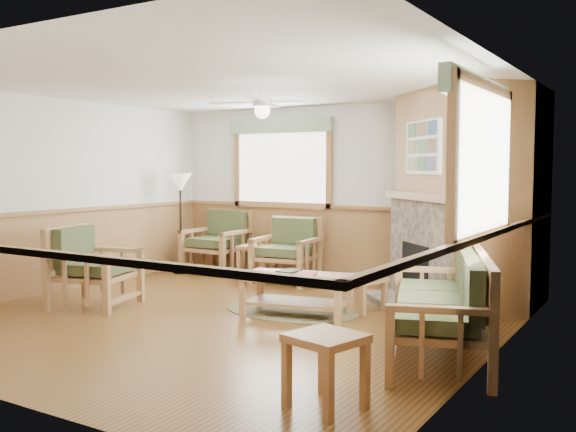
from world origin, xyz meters
The scene contains 23 objects.
floor centered at (0.00, 0.00, -0.01)m, with size 6.00×6.00×0.01m, color brown.
ceiling centered at (0.00, 0.00, 2.70)m, with size 6.00×6.00×0.01m, color white.
wall_back centered at (0.00, 3.00, 1.35)m, with size 6.00×0.02×2.70m, color silver.
wall_left centered at (-3.00, 0.00, 1.35)m, with size 0.02×6.00×2.70m, color silver.
wall_right centered at (3.00, 0.00, 1.35)m, with size 0.02×6.00×2.70m, color silver.
wainscot centered at (0.00, 0.00, 0.55)m, with size 6.00×6.00×1.10m, color olive, non-canonical shape.
fireplace centered at (2.05, 2.05, 1.35)m, with size 2.20×2.20×2.70m, color olive, non-canonical shape.
window_back centered at (-1.10, 2.96, 2.53)m, with size 1.90×0.16×1.50m, color white, non-canonical shape.
window_right centered at (2.96, -0.20, 2.53)m, with size 0.16×1.90×1.50m, color white, non-canonical shape.
ceiling_fan centered at (0.30, 0.30, 2.66)m, with size 1.24×1.24×0.36m, color white, non-canonical shape.
sofa centered at (2.55, -0.17, 0.48)m, with size 0.85×2.07×0.95m, color #9F754A, non-canonical shape.
armchair_back_left centered at (-2.12, 2.55, 0.51)m, with size 0.91×0.91×1.02m, color #9F754A, non-canonical shape.
armchair_back_right centered at (-0.64, 2.35, 0.48)m, with size 0.86×0.86×0.97m, color #9F754A, non-canonical shape.
armchair_left centered at (-1.76, -0.38, 0.50)m, with size 0.89×0.89×1.00m, color #9F754A, non-canonical shape.
coffee_table centered at (0.65, 0.49, 0.25)m, with size 1.23×0.62×0.49m, color #9F754A, non-canonical shape.
end_table_chairs centered at (-1.06, 2.19, 0.28)m, with size 0.49×0.47×0.55m, color #9F754A, non-canonical shape.
end_table_sofa centered at (2.30, -1.89, 0.27)m, with size 0.48×0.46×0.54m, color #9F754A, non-canonical shape.
footstool centered at (1.16, 1.17, 0.21)m, with size 0.48×0.48×0.42m, color #9F754A, non-canonical shape.
braided_rug centered at (0.45, 0.68, 0.01)m, with size 1.71×1.71×0.01m, color brown.
floor_lamp_left centered at (-2.55, 2.15, 0.83)m, with size 0.38×0.38×1.65m, color black, non-canonical shape.
floor_lamp_right centered at (2.55, 0.65, 0.84)m, with size 0.39×0.39×1.69m, color black, non-canonical shape.
book_red centered at (0.80, 0.44, 0.52)m, with size 0.22×0.30×0.03m, color maroon.
book_dark centered at (0.50, 0.56, 0.52)m, with size 0.20×0.27×0.03m, color black.
Camera 1 is at (4.41, -5.86, 1.72)m, focal length 40.00 mm.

